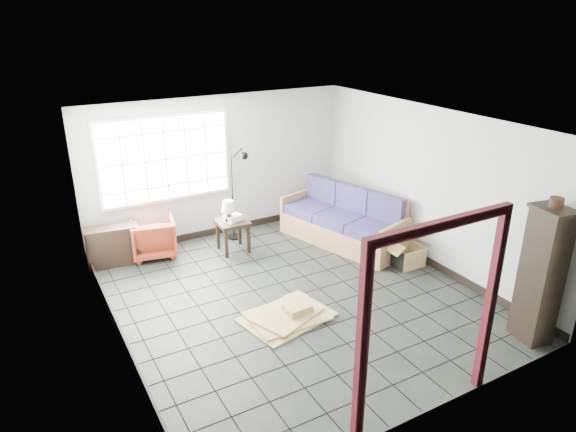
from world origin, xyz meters
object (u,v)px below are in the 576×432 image
armchair (153,235)px  tall_shelf (541,275)px  futon_sofa (344,223)px  side_table (233,226)px

armchair → tall_shelf: tall_shelf is taller
futon_sofa → armchair: 3.40m
futon_sofa → armchair: futon_sofa is taller
side_table → tall_shelf: (2.30, -4.29, 0.45)m
tall_shelf → armchair: bearing=137.2°
armchair → futon_sofa: bearing=171.4°
armchair → side_table: armchair is taller
futon_sofa → tall_shelf: tall_shelf is taller
futon_sofa → armchair: size_ratio=3.31×
futon_sofa → armchair: bearing=144.3°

